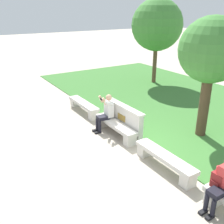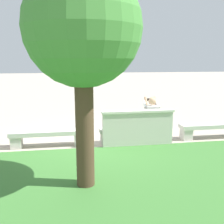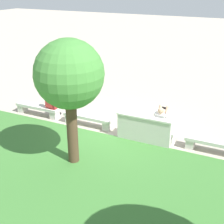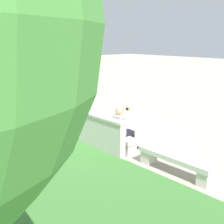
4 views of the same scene
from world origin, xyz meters
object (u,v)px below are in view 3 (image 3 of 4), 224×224
(bench_main, at_px, (216,145))
(bench_near, at_px, (147,131))
(tree_behind_wall, at_px, (69,76))
(backpack, at_px, (53,105))
(person_distant, at_px, (51,102))
(person_photographer, at_px, (161,122))
(bench_far, at_px, (38,109))
(bench_mid, at_px, (88,119))

(bench_main, relative_size, bench_near, 1.00)
(bench_main, relative_size, tree_behind_wall, 0.52)
(tree_behind_wall, bearing_deg, backpack, -44.49)
(backpack, distance_m, tree_behind_wall, 4.15)
(person_distant, distance_m, tree_behind_wall, 4.27)
(bench_near, height_order, tree_behind_wall, tree_behind_wall)
(bench_main, bearing_deg, person_photographer, -2.28)
(bench_far, bearing_deg, person_photographer, -179.18)
(bench_main, bearing_deg, bench_mid, 0.00)
(backpack, relative_size, tree_behind_wall, 0.11)
(bench_far, bearing_deg, person_distant, -174.36)
(bench_mid, height_order, tree_behind_wall, tree_behind_wall)
(bench_mid, height_order, person_photographer, person_photographer)
(person_photographer, bearing_deg, bench_near, 8.86)
(bench_near, height_order, backpack, backpack)
(bench_near, bearing_deg, backpack, 0.30)
(bench_far, xyz_separation_m, tree_behind_wall, (-3.33, 2.48, 2.54))
(bench_near, height_order, person_distant, person_distant)
(bench_mid, bearing_deg, tree_behind_wall, 109.50)
(bench_mid, xyz_separation_m, backpack, (1.63, 0.02, 0.32))
(bench_mid, distance_m, person_photographer, 2.98)
(bench_far, xyz_separation_m, backpack, (-0.82, 0.02, 0.32))
(bench_main, relative_size, backpack, 4.81)
(bench_main, xyz_separation_m, bench_near, (2.45, 0.00, 0.00))
(bench_near, bearing_deg, person_distant, -0.90)
(person_photographer, distance_m, tree_behind_wall, 3.91)
(person_photographer, bearing_deg, backpack, 1.24)
(person_photographer, bearing_deg, bench_mid, 1.51)
(bench_main, bearing_deg, person_distant, -0.57)
(bench_mid, height_order, person_distant, person_distant)
(bench_mid, bearing_deg, bench_near, 180.00)
(person_photographer, bearing_deg, bench_far, 0.82)
(bench_near, height_order, person_photographer, person_photographer)
(bench_far, relative_size, person_distant, 1.63)
(bench_near, relative_size, person_distant, 1.63)
(person_photographer, xyz_separation_m, backpack, (4.57, 0.10, -0.11))
(backpack, xyz_separation_m, tree_behind_wall, (-2.50, 2.46, 2.22))
(bench_far, xyz_separation_m, person_distant, (-0.67, -0.07, 0.37))
(person_distant, xyz_separation_m, backpack, (-0.15, 0.09, -0.05))
(bench_far, relative_size, tree_behind_wall, 0.52)
(bench_far, height_order, person_distant, person_distant)
(bench_main, bearing_deg, backpack, 0.19)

